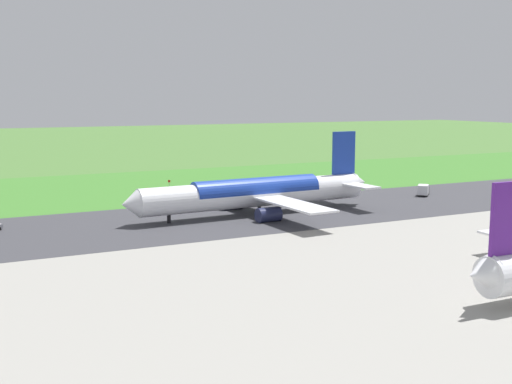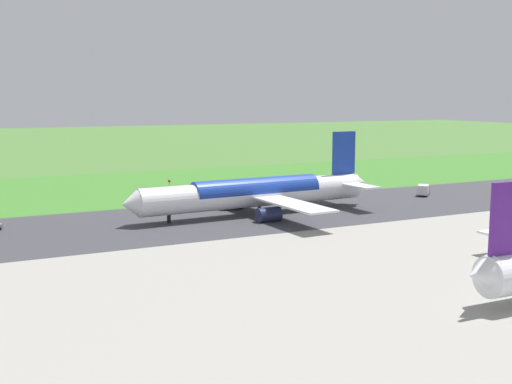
# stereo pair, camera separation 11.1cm
# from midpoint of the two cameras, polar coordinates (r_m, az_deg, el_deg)

# --- Properties ---
(ground_plane) EXTENTS (800.00, 800.00, 0.00)m
(ground_plane) POSITION_cam_midpoint_polar(r_m,az_deg,el_deg) (130.49, 5.06, -1.59)
(ground_plane) COLOR #477233
(runway_asphalt) EXTENTS (600.00, 35.33, 0.06)m
(runway_asphalt) POSITION_cam_midpoint_polar(r_m,az_deg,el_deg) (130.48, 5.06, -1.57)
(runway_asphalt) COLOR #38383D
(runway_asphalt) RESTS_ON ground
(grass_verge_foreground) EXTENTS (600.00, 80.00, 0.04)m
(grass_verge_foreground) POSITION_cam_midpoint_polar(r_m,az_deg,el_deg) (166.94, -2.37, 0.66)
(grass_verge_foreground) COLOR #3C782B
(grass_verge_foreground) RESTS_ON ground
(airliner_main) EXTENTS (54.11, 44.23, 15.88)m
(airliner_main) POSITION_cam_midpoint_polar(r_m,az_deg,el_deg) (123.88, 0.18, -0.05)
(airliner_main) COLOR white
(airliner_main) RESTS_ON ground
(service_truck_baggage) EXTENTS (5.74, 5.64, 2.65)m
(service_truck_baggage) POSITION_cam_midpoint_polar(r_m,az_deg,el_deg) (153.15, 14.90, 0.19)
(service_truck_baggage) COLOR black
(service_truck_baggage) RESTS_ON ground
(no_stopping_sign) EXTENTS (0.60, 0.10, 2.32)m
(no_stopping_sign) POSITION_cam_midpoint_polar(r_m,az_deg,el_deg) (160.28, -7.81, 0.75)
(no_stopping_sign) COLOR slate
(no_stopping_sign) RESTS_ON ground
(traffic_cone_orange) EXTENTS (0.40, 0.40, 0.55)m
(traffic_cone_orange) POSITION_cam_midpoint_polar(r_m,az_deg,el_deg) (160.95, -9.79, 0.34)
(traffic_cone_orange) COLOR orange
(traffic_cone_orange) RESTS_ON ground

